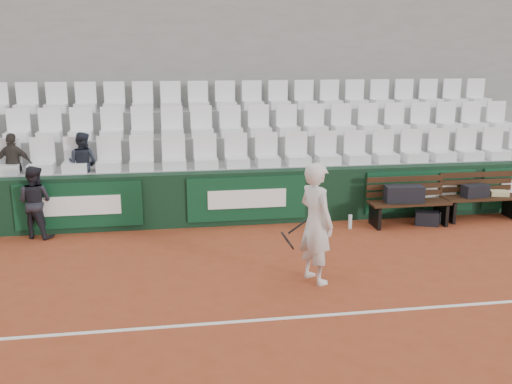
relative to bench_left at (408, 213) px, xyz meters
The scene contains 22 objects.
ground 4.38m from the bench_left, 129.36° to the right, with size 80.00×80.00×0.00m, color #9A4022.
court_baseline 4.38m from the bench_left, 129.36° to the right, with size 18.00×0.06×0.01m, color white.
back_barrier 2.79m from the bench_left, 167.37° to the left, with size 18.00×0.34×1.00m.
grandstand_tier_front 3.05m from the bench_left, 155.93° to the left, with size 18.00×0.95×1.00m, color gray.
grandstand_tier_mid 3.57m from the bench_left, 141.73° to the left, with size 18.00×0.95×1.45m, color gray.
grandstand_tier_back 4.25m from the bench_left, 131.48° to the left, with size 18.00×0.95×1.90m, color gray.
grandstand_rear_wall 5.08m from the bench_left, 126.41° to the left, with size 18.00×0.30×4.40m, color gray.
seat_row_front 3.17m from the bench_left, 159.01° to the left, with size 11.90×0.44×0.63m, color white.
seat_row_mid 3.76m from the bench_left, 144.03° to the left, with size 11.90×0.44×0.63m, color white.
seat_row_back 4.52m from the bench_left, 133.12° to the left, with size 11.90×0.44×0.63m, color white.
bench_left is the anchor object (origin of this frame).
bench_right 1.53m from the bench_left, ahead, with size 1.50×0.56×0.45m, color #341D0F.
sports_bag_left 0.39m from the bench_left, behind, with size 0.70×0.30×0.30m, color black.
sports_bag_right 1.45m from the bench_left, ahead, with size 0.50×0.23×0.23m, color black.
towel 1.94m from the bench_left, ahead, with size 0.33×0.24×0.09m, color #C5BD80.
sports_bag_ground 0.37m from the bench_left, ahead, with size 0.42×0.26×0.26m, color black.
water_bottle_near 1.14m from the bench_left, behind, with size 0.07×0.07×0.26m, color silver.
water_bottle_far 0.66m from the bench_left, ahead, with size 0.06×0.06×0.23m, color silver.
tennis_player 3.38m from the bench_left, 136.35° to the right, with size 0.81×0.74×1.71m.
ball_kid 6.71m from the bench_left, behind, with size 0.62×0.48×1.27m, color black.
spectator_b 7.38m from the bench_left, behind, with size 0.70×0.29×1.19m, color #302B26.
spectator_c 6.21m from the bench_left, 169.39° to the left, with size 0.57×0.45×1.18m, color #1E222D.
Camera 1 is at (-1.63, -6.24, 3.19)m, focal length 40.00 mm.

